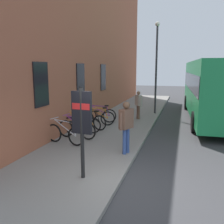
% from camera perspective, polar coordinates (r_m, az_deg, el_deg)
% --- Properties ---
extents(ground, '(60.00, 60.00, 0.00)m').
position_cam_1_polar(ground, '(12.16, 13.77, -4.34)').
color(ground, '#38383A').
extents(sidewalk_pavement, '(24.00, 3.50, 0.12)m').
position_cam_1_polar(sidewalk_pavement, '(14.45, 3.25, -1.51)').
color(sidewalk_pavement, gray).
rests_on(sidewalk_pavement, ground).
extents(station_facade, '(22.00, 0.65, 9.76)m').
position_cam_1_polar(station_facade, '(15.80, -3.28, 17.04)').
color(station_facade, '#9E563D').
rests_on(station_facade, ground).
extents(bicycle_far_end, '(0.54, 1.75, 0.97)m').
position_cam_1_polar(bicycle_far_end, '(9.58, -10.85, -5.02)').
color(bicycle_far_end, black).
rests_on(bicycle_far_end, sidewalk_pavement).
extents(bicycle_by_door, '(0.48, 1.77, 0.97)m').
position_cam_1_polar(bicycle_by_door, '(10.25, -8.16, -3.93)').
color(bicycle_by_door, black).
rests_on(bicycle_by_door, sidewalk_pavement).
extents(bicycle_mid_rack, '(0.53, 1.75, 0.97)m').
position_cam_1_polar(bicycle_mid_rack, '(11.03, -7.07, -2.89)').
color(bicycle_mid_rack, black).
rests_on(bicycle_mid_rack, sidewalk_pavement).
extents(bicycle_end_of_row, '(0.57, 1.74, 0.97)m').
position_cam_1_polar(bicycle_end_of_row, '(11.69, -5.03, -2.10)').
color(bicycle_end_of_row, black).
rests_on(bicycle_end_of_row, sidewalk_pavement).
extents(bicycle_under_window, '(0.72, 1.68, 0.97)m').
position_cam_1_polar(bicycle_under_window, '(12.38, -3.39, -1.38)').
color(bicycle_under_window, black).
rests_on(bicycle_under_window, sidewalk_pavement).
extents(bicycle_beside_lamp, '(0.55, 1.74, 0.97)m').
position_cam_1_polar(bicycle_beside_lamp, '(13.10, -2.83, -0.73)').
color(bicycle_beside_lamp, black).
rests_on(bicycle_beside_lamp, sidewalk_pavement).
extents(transit_info_sign, '(0.14, 0.56, 2.40)m').
position_cam_1_polar(transit_info_sign, '(6.33, -7.00, -1.51)').
color(transit_info_sign, black).
rests_on(transit_info_sign, sidewalk_pavement).
extents(city_bus, '(10.62, 3.07, 3.35)m').
position_cam_1_polar(city_bus, '(15.39, 22.24, 5.46)').
color(city_bus, '#1E8C4C').
rests_on(city_bus, ground).
extents(pedestrian_by_facade, '(0.49, 0.46, 1.58)m').
position_cam_1_polar(pedestrian_by_facade, '(13.98, 6.12, 2.31)').
color(pedestrian_by_facade, brown).
rests_on(pedestrian_by_facade, sidewalk_pavement).
extents(pedestrian_near_bus, '(0.63, 0.43, 1.78)m').
position_cam_1_polar(pedestrian_near_bus, '(8.23, 3.30, -2.35)').
color(pedestrian_near_bus, '#334C8C').
rests_on(pedestrian_near_bus, sidewalk_pavement).
extents(street_lamp, '(0.28, 0.28, 5.60)m').
position_cam_1_polar(street_lamp, '(15.78, 10.24, 11.58)').
color(street_lamp, '#333338').
rests_on(street_lamp, sidewalk_pavement).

